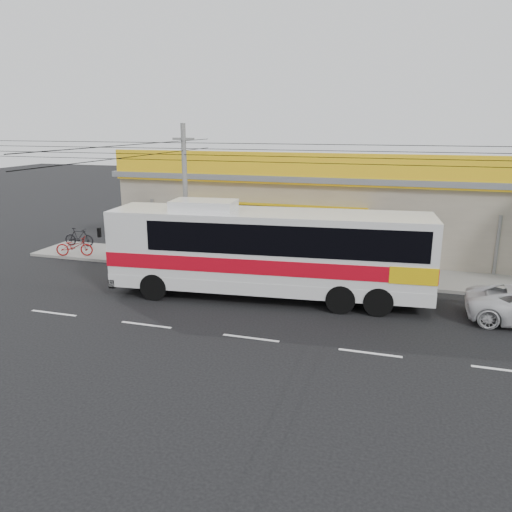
{
  "coord_description": "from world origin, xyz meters",
  "views": [
    {
      "loc": [
        4.74,
        -17.53,
        7.11
      ],
      "look_at": [
        -1.18,
        2.0,
        1.68
      ],
      "focal_mm": 35.0,
      "sensor_mm": 36.0,
      "label": 1
    }
  ],
  "objects": [
    {
      "name": "ground",
      "position": [
        0.0,
        0.0,
        0.0
      ],
      "size": [
        120.0,
        120.0,
        0.0
      ],
      "primitive_type": "plane",
      "color": "black",
      "rests_on": "ground"
    },
    {
      "name": "sidewalk",
      "position": [
        0.0,
        6.0,
        0.07
      ],
      "size": [
        30.0,
        3.2,
        0.15
      ],
      "primitive_type": "cube",
      "color": "gray",
      "rests_on": "ground"
    },
    {
      "name": "lane_markings",
      "position": [
        0.0,
        -2.5,
        0.0
      ],
      "size": [
        50.0,
        0.12,
        0.01
      ],
      "primitive_type": null,
      "color": "silver",
      "rests_on": "ground"
    },
    {
      "name": "storefront_building",
      "position": [
        -0.01,
        11.54,
        2.3
      ],
      "size": [
        22.6,
        9.2,
        5.7
      ],
      "color": "gray",
      "rests_on": "ground"
    },
    {
      "name": "coach_bus",
      "position": [
        -0.35,
        1.71,
        2.16
      ],
      "size": [
        13.32,
        4.0,
        4.04
      ],
      "rotation": [
        0.0,
        0.0,
        0.1
      ],
      "color": "silver",
      "rests_on": "ground"
    },
    {
      "name": "motorbike_red",
      "position": [
        -12.28,
        4.7,
        0.67
      ],
      "size": [
        2.09,
        1.26,
        1.04
      ],
      "primitive_type": "imported",
      "rotation": [
        0.0,
        0.0,
        1.88
      ],
      "color": "maroon",
      "rests_on": "sidewalk"
    },
    {
      "name": "motorbike_dark",
      "position": [
        -13.42,
        6.68,
        0.69
      ],
      "size": [
        1.84,
        0.69,
        1.08
      ],
      "primitive_type": "imported",
      "rotation": [
        0.0,
        0.0,
        1.67
      ],
      "color": "black",
      "rests_on": "sidewalk"
    },
    {
      "name": "utility_pole",
      "position": [
        -5.37,
        4.2,
        5.88
      ],
      "size": [
        34.0,
        14.0,
        7.13
      ],
      "color": "slate",
      "rests_on": "ground"
    }
  ]
}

